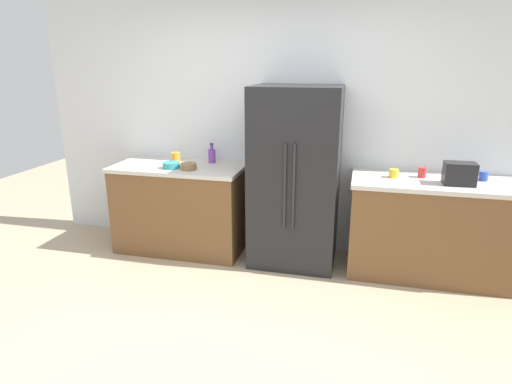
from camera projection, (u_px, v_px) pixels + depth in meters
ground_plane at (229, 345)px, 3.05m from camera, size 10.38×10.38×0.00m
kitchen_back_panel at (281, 102)px, 4.34m from camera, size 5.19×0.10×3.09m
counter_left at (181, 207)px, 4.52m from camera, size 1.34×0.68×0.92m
counter_right at (432, 228)px, 3.95m from camera, size 1.51×0.68×0.92m
refrigerator at (295, 178)px, 4.12m from camera, size 0.82×0.68×1.73m
toaster at (459, 174)px, 3.67m from camera, size 0.26×0.17×0.20m
bottle_a at (212, 155)px, 4.49m from camera, size 0.08×0.08×0.21m
cup_a at (484, 176)px, 3.82m from camera, size 0.08×0.08×0.08m
cup_b at (394, 173)px, 3.92m from camera, size 0.08×0.08×0.08m
cup_c at (422, 172)px, 3.92m from camera, size 0.07×0.07×0.09m
cup_d at (176, 158)px, 4.50m from camera, size 0.09×0.09×0.11m
bowl_a at (171, 165)px, 4.27m from camera, size 0.17×0.17×0.06m
bowl_b at (189, 166)px, 4.21m from camera, size 0.16×0.16×0.06m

